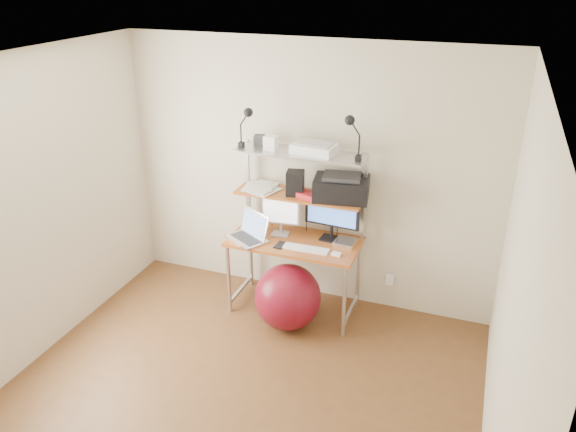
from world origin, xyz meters
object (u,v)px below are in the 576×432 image
at_px(printer, 341,188).
at_px(exercise_ball, 288,297).
at_px(monitor_silver, 281,213).
at_px(monitor_black, 332,213).
at_px(laptop, 250,233).

relative_size(printer, exercise_ball, 0.87).
height_order(monitor_silver, monitor_black, monitor_black).
bearing_deg(printer, exercise_ball, -138.23).
relative_size(monitor_black, exercise_ball, 0.85).
height_order(monitor_silver, exercise_ball, monitor_silver).
bearing_deg(laptop, monitor_silver, 69.83).
height_order(monitor_silver, laptop, monitor_silver).
height_order(monitor_black, exercise_ball, monitor_black).
bearing_deg(laptop, monitor_black, 50.57).
bearing_deg(monitor_black, exercise_ball, -117.48).
bearing_deg(printer, monitor_black, 169.11).
relative_size(monitor_black, laptop, 1.11).
relative_size(monitor_silver, printer, 0.76).
xyz_separation_m(monitor_black, laptop, (-0.70, -0.26, -0.20)).
xyz_separation_m(monitor_black, exercise_ball, (-0.27, -0.43, -0.69)).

